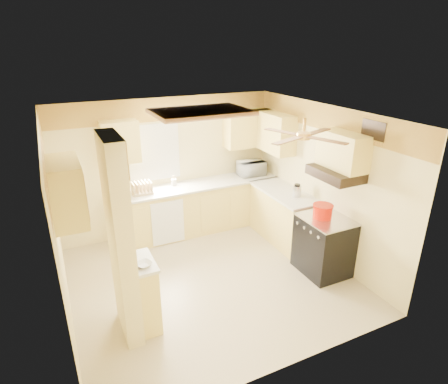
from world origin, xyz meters
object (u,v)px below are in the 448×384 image
kettle (297,191)px  microwave (251,168)px  bowl (144,264)px  stove (324,245)px  dutch_oven (323,211)px

kettle → microwave: bearing=96.8°
microwave → bowl: size_ratio=2.79×
stove → dutch_oven: bearing=115.8°
microwave → stove: bearing=93.5°
kettle → bowl: bearing=-161.1°
bowl → dutch_oven: size_ratio=0.60×
stove → kettle: (0.07, 0.86, 0.58)m
stove → kettle: 1.04m
microwave → dutch_oven: size_ratio=1.68×
bowl → kettle: 3.04m
stove → microwave: size_ratio=1.78×
bowl → kettle: (2.88, 0.98, 0.08)m
stove → kettle: size_ratio=4.13×
dutch_oven → kettle: bearing=82.6°
microwave → bowl: (-2.72, -2.27, -0.12)m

